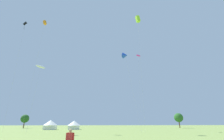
{
  "coord_description": "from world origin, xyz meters",
  "views": [
    {
      "loc": [
        -4.6,
        -3.45,
        2.09
      ],
      "look_at": [
        0.0,
        32.0,
        14.38
      ],
      "focal_mm": 24.99,
      "sensor_mm": 36.0,
      "label": 1
    }
  ],
  "objects_px": {
    "kite_blue_delta": "(125,55)",
    "kite_lime_box": "(138,19)",
    "festival_tent_left": "(50,124)",
    "tree_distant_left": "(25,119)",
    "kite_black_diamond": "(24,27)",
    "festival_tent_right": "(74,125)",
    "tree_distant_right": "(179,118)",
    "kite_orange_box": "(45,23)",
    "kite_magenta_parafoil": "(138,56)",
    "kite_white_parafoil": "(41,67)"
  },
  "relations": [
    {
      "from": "kite_blue_delta",
      "to": "kite_lime_box",
      "type": "height_order",
      "value": "kite_lime_box"
    },
    {
      "from": "kite_blue_delta",
      "to": "festival_tent_left",
      "type": "bearing_deg",
      "value": 132.2
    },
    {
      "from": "tree_distant_left",
      "to": "kite_lime_box",
      "type": "bearing_deg",
      "value": -44.27
    },
    {
      "from": "kite_blue_delta",
      "to": "kite_black_diamond",
      "type": "xyz_separation_m",
      "value": [
        -31.14,
        10.47,
        13.0
      ]
    },
    {
      "from": "festival_tent_right",
      "to": "tree_distant_right",
      "type": "distance_m",
      "value": 50.59
    },
    {
      "from": "festival_tent_right",
      "to": "kite_black_diamond",
      "type": "bearing_deg",
      "value": -139.64
    },
    {
      "from": "festival_tent_left",
      "to": "festival_tent_right",
      "type": "relative_size",
      "value": 1.06
    },
    {
      "from": "kite_orange_box",
      "to": "tree_distant_right",
      "type": "height_order",
      "value": "kite_orange_box"
    },
    {
      "from": "kite_orange_box",
      "to": "kite_blue_delta",
      "type": "bearing_deg",
      "value": -22.97
    },
    {
      "from": "kite_black_diamond",
      "to": "kite_magenta_parafoil",
      "type": "relative_size",
      "value": 1.37
    },
    {
      "from": "kite_orange_box",
      "to": "tree_distant_left",
      "type": "distance_m",
      "value": 48.67
    },
    {
      "from": "kite_orange_box",
      "to": "kite_lime_box",
      "type": "relative_size",
      "value": 1.04
    },
    {
      "from": "tree_distant_right",
      "to": "kite_black_diamond",
      "type": "bearing_deg",
      "value": -156.96
    },
    {
      "from": "kite_lime_box",
      "to": "festival_tent_left",
      "type": "xyz_separation_m",
      "value": [
        -27.49,
        22.1,
        -31.01
      ]
    },
    {
      "from": "kite_blue_delta",
      "to": "kite_magenta_parafoil",
      "type": "xyz_separation_m",
      "value": [
        7.41,
        12.04,
        5.68
      ]
    },
    {
      "from": "kite_orange_box",
      "to": "kite_black_diamond",
      "type": "height_order",
      "value": "kite_orange_box"
    },
    {
      "from": "kite_blue_delta",
      "to": "festival_tent_right",
      "type": "distance_m",
      "value": 33.43
    },
    {
      "from": "kite_white_parafoil",
      "to": "tree_distant_right",
      "type": "height_order",
      "value": "kite_white_parafoil"
    },
    {
      "from": "tree_distant_left",
      "to": "kite_black_diamond",
      "type": "bearing_deg",
      "value": -76.77
    },
    {
      "from": "festival_tent_left",
      "to": "kite_magenta_parafoil",
      "type": "bearing_deg",
      "value": -23.16
    },
    {
      "from": "kite_black_diamond",
      "to": "festival_tent_right",
      "type": "xyz_separation_m",
      "value": [
        16.91,
        14.37,
        -30.27
      ]
    },
    {
      "from": "kite_black_diamond",
      "to": "kite_blue_delta",
      "type": "bearing_deg",
      "value": -18.58
    },
    {
      "from": "tree_distant_left",
      "to": "festival_tent_left",
      "type": "bearing_deg",
      "value": -51.37
    },
    {
      "from": "kite_magenta_parafoil",
      "to": "kite_white_parafoil",
      "type": "distance_m",
      "value": 31.73
    },
    {
      "from": "kite_lime_box",
      "to": "tree_distant_right",
      "type": "relative_size",
      "value": 4.89
    },
    {
      "from": "tree_distant_right",
      "to": "kite_white_parafoil",
      "type": "bearing_deg",
      "value": -146.47
    },
    {
      "from": "kite_blue_delta",
      "to": "kite_orange_box",
      "type": "relative_size",
      "value": 0.56
    },
    {
      "from": "kite_white_parafoil",
      "to": "festival_tent_left",
      "type": "relative_size",
      "value": 3.18
    },
    {
      "from": "kite_lime_box",
      "to": "festival_tent_right",
      "type": "bearing_deg",
      "value": 130.99
    },
    {
      "from": "kite_black_diamond",
      "to": "kite_magenta_parafoil",
      "type": "xyz_separation_m",
      "value": [
        38.55,
        1.57,
        -7.33
      ]
    },
    {
      "from": "tree_distant_left",
      "to": "tree_distant_right",
      "type": "bearing_deg",
      "value": -5.99
    },
    {
      "from": "kite_orange_box",
      "to": "tree_distant_left",
      "type": "height_order",
      "value": "kite_orange_box"
    },
    {
      "from": "kite_lime_box",
      "to": "kite_magenta_parafoil",
      "type": "relative_size",
      "value": 1.35
    },
    {
      "from": "kite_orange_box",
      "to": "tree_distant_right",
      "type": "relative_size",
      "value": 5.08
    },
    {
      "from": "kite_orange_box",
      "to": "kite_black_diamond",
      "type": "xyz_separation_m",
      "value": [
        -6.06,
        -0.16,
        -2.31
      ]
    },
    {
      "from": "kite_lime_box",
      "to": "kite_white_parafoil",
      "type": "relative_size",
      "value": 2.15
    },
    {
      "from": "kite_white_parafoil",
      "to": "tree_distant_left",
      "type": "bearing_deg",
      "value": 112.5
    },
    {
      "from": "kite_magenta_parafoil",
      "to": "kite_blue_delta",
      "type": "bearing_deg",
      "value": -121.6
    },
    {
      "from": "kite_black_diamond",
      "to": "kite_magenta_parafoil",
      "type": "distance_m",
      "value": 39.27
    },
    {
      "from": "festival_tent_right",
      "to": "tree_distant_right",
      "type": "height_order",
      "value": "tree_distant_right"
    },
    {
      "from": "kite_magenta_parafoil",
      "to": "festival_tent_left",
      "type": "xyz_separation_m",
      "value": [
        -29.93,
        12.8,
        -22.84
      ]
    },
    {
      "from": "festival_tent_right",
      "to": "tree_distant_left",
      "type": "height_order",
      "value": "tree_distant_left"
    },
    {
      "from": "tree_distant_right",
      "to": "kite_blue_delta",
      "type": "bearing_deg",
      "value": -131.9
    },
    {
      "from": "kite_magenta_parafoil",
      "to": "festival_tent_left",
      "type": "relative_size",
      "value": 5.07
    },
    {
      "from": "kite_black_diamond",
      "to": "kite_white_parafoil",
      "type": "bearing_deg",
      "value": -41.44
    },
    {
      "from": "kite_blue_delta",
      "to": "kite_black_diamond",
      "type": "height_order",
      "value": "kite_black_diamond"
    },
    {
      "from": "kite_orange_box",
      "to": "tree_distant_left",
      "type": "bearing_deg",
      "value": 112.15
    },
    {
      "from": "kite_black_diamond",
      "to": "kite_lime_box",
      "type": "bearing_deg",
      "value": -12.08
    },
    {
      "from": "kite_lime_box",
      "to": "kite_magenta_parafoil",
      "type": "xyz_separation_m",
      "value": [
        2.44,
        9.3,
        -8.16
      ]
    },
    {
      "from": "festival_tent_left",
      "to": "festival_tent_right",
      "type": "xyz_separation_m",
      "value": [
        8.29,
        0.0,
        -0.1
      ]
    }
  ]
}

